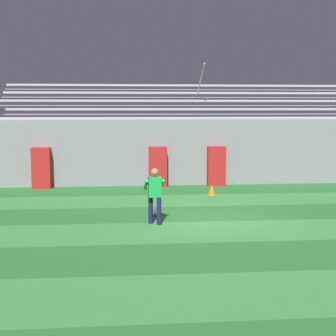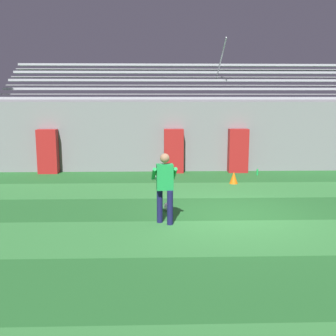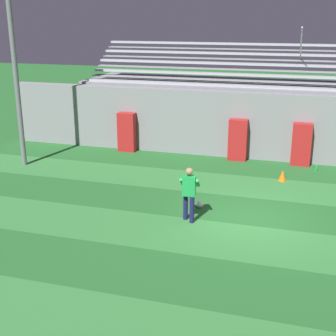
% 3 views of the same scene
% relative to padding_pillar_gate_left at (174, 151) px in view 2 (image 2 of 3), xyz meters
% --- Properties ---
extents(ground_plane, '(80.00, 80.00, 0.00)m').
position_rel_padding_pillar_gate_left_xyz_m(ground_plane, '(1.29, -5.95, -0.87)').
color(ground_plane, '#236028').
extents(turf_stripe_mid, '(28.00, 2.21, 0.01)m').
position_rel_padding_pillar_gate_left_xyz_m(turf_stripe_mid, '(1.29, -7.54, -0.87)').
color(turf_stripe_mid, '#337A38').
rests_on(turf_stripe_mid, ground).
extents(turf_stripe_far, '(28.00, 2.21, 0.01)m').
position_rel_padding_pillar_gate_left_xyz_m(turf_stripe_far, '(1.29, -3.12, -0.87)').
color(turf_stripe_far, '#337A38').
rests_on(turf_stripe_far, ground).
extents(back_wall, '(24.00, 0.60, 2.80)m').
position_rel_padding_pillar_gate_left_xyz_m(back_wall, '(1.29, 0.55, 0.53)').
color(back_wall, gray).
rests_on(back_wall, ground).
extents(padding_pillar_gate_left, '(0.77, 0.44, 1.74)m').
position_rel_padding_pillar_gate_left_xyz_m(padding_pillar_gate_left, '(0.00, 0.00, 0.00)').
color(padding_pillar_gate_left, '#B21E1E').
rests_on(padding_pillar_gate_left, ground).
extents(padding_pillar_gate_right, '(0.77, 0.44, 1.74)m').
position_rel_padding_pillar_gate_left_xyz_m(padding_pillar_gate_right, '(2.58, 0.00, 0.00)').
color(padding_pillar_gate_right, '#B21E1E').
rests_on(padding_pillar_gate_right, ground).
extents(padding_pillar_far_left, '(0.77, 0.44, 1.74)m').
position_rel_padding_pillar_gate_left_xyz_m(padding_pillar_far_left, '(-4.98, 0.00, 0.00)').
color(padding_pillar_far_left, '#B21E1E').
rests_on(padding_pillar_far_left, ground).
extents(bleacher_stand, '(18.00, 4.05, 5.43)m').
position_rel_padding_pillar_gate_left_xyz_m(bleacher_stand, '(1.29, 2.89, 0.63)').
color(bleacher_stand, gray).
rests_on(bleacher_stand, ground).
extents(goalkeeper, '(0.61, 0.58, 1.67)m').
position_rel_padding_pillar_gate_left_xyz_m(goalkeeper, '(-0.50, -6.59, 0.08)').
color(goalkeeper, '#19194C').
rests_on(goalkeeper, ground).
extents(soccer_ball, '(0.22, 0.22, 0.22)m').
position_rel_padding_pillar_gate_left_xyz_m(soccer_ball, '(-0.40, -5.52, -0.76)').
color(soccer_ball, white).
rests_on(soccer_ball, ground).
extents(traffic_cone, '(0.30, 0.30, 0.42)m').
position_rel_padding_pillar_gate_left_xyz_m(traffic_cone, '(2.00, -2.19, -0.66)').
color(traffic_cone, orange).
rests_on(traffic_cone, ground).
extents(water_bottle, '(0.07, 0.07, 0.24)m').
position_rel_padding_pillar_gate_left_xyz_m(water_bottle, '(3.22, -0.67, -0.75)').
color(water_bottle, green).
rests_on(water_bottle, ground).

